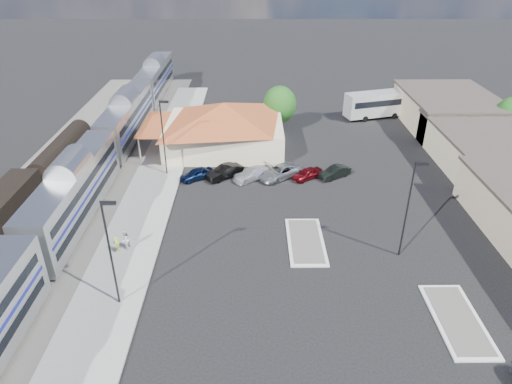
{
  "coord_description": "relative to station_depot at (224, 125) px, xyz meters",
  "views": [
    {
      "loc": [
        -0.82,
        -32.4,
        24.17
      ],
      "look_at": [
        -0.53,
        6.48,
        2.8
      ],
      "focal_mm": 32.0,
      "sensor_mm": 36.0,
      "label": 1
    }
  ],
  "objects": [
    {
      "name": "ground",
      "position": [
        4.56,
        -24.0,
        -3.13
      ],
      "size": [
        280.0,
        280.0,
        0.0
      ],
      "primitive_type": "plane",
      "color": "black",
      "rests_on": "ground"
    },
    {
      "name": "railbed",
      "position": [
        -16.44,
        -16.0,
        -3.07
      ],
      "size": [
        16.0,
        100.0,
        0.12
      ],
      "primitive_type": "cube",
      "color": "#4C4944",
      "rests_on": "ground"
    },
    {
      "name": "platform",
      "position": [
        -7.44,
        -18.0,
        -3.04
      ],
      "size": [
        5.5,
        92.0,
        0.18
      ],
      "primitive_type": "cube",
      "color": "gray",
      "rests_on": "ground"
    },
    {
      "name": "passenger_train",
      "position": [
        -13.44,
        -17.85,
        -0.26
      ],
      "size": [
        3.0,
        104.0,
        5.55
      ],
      "color": "silver",
      "rests_on": "ground"
    },
    {
      "name": "station_depot",
      "position": [
        0.0,
        0.0,
        0.0
      ],
      "size": [
        18.35,
        12.24,
        6.2
      ],
      "color": "beige",
      "rests_on": "ground"
    },
    {
      "name": "buildings_east",
      "position": [
        32.56,
        -9.72,
        -0.86
      ],
      "size": [
        14.4,
        51.4,
        4.8
      ],
      "color": "#C6B28C",
      "rests_on": "ground"
    },
    {
      "name": "traffic_island_south",
      "position": [
        8.56,
        -22.0,
        -3.03
      ],
      "size": [
        3.3,
        7.5,
        0.21
      ],
      "color": "silver",
      "rests_on": "ground"
    },
    {
      "name": "traffic_island_north",
      "position": [
        18.56,
        -32.0,
        -3.03
      ],
      "size": [
        3.3,
        7.5,
        0.21
      ],
      "color": "silver",
      "rests_on": "ground"
    },
    {
      "name": "lamp_plat_s",
      "position": [
        -6.34,
        -30.0,
        2.21
      ],
      "size": [
        1.08,
        0.25,
        9.0
      ],
      "color": "black",
      "rests_on": "ground"
    },
    {
      "name": "lamp_plat_n",
      "position": [
        -6.34,
        -8.0,
        2.21
      ],
      "size": [
        1.08,
        0.25,
        9.0
      ],
      "color": "black",
      "rests_on": "ground"
    },
    {
      "name": "lamp_lot",
      "position": [
        16.66,
        -24.0,
        2.21
      ],
      "size": [
        1.08,
        0.25,
        9.0
      ],
      "color": "black",
      "rests_on": "ground"
    },
    {
      "name": "tree_east_c",
      "position": [
        38.56,
        2.0,
        0.63
      ],
      "size": [
        4.41,
        4.41,
        6.21
      ],
      "color": "#382314",
      "rests_on": "ground"
    },
    {
      "name": "tree_depot",
      "position": [
        7.56,
        6.0,
        0.89
      ],
      "size": [
        4.71,
        4.71,
        6.63
      ],
      "color": "#382314",
      "rests_on": "ground"
    },
    {
      "name": "coach_bus",
      "position": [
        24.17,
        12.0,
        -0.8
      ],
      "size": [
        12.86,
        6.12,
        4.04
      ],
      "rotation": [
        0.0,
        0.0,
        1.85
      ],
      "color": "silver",
      "rests_on": "ground"
    },
    {
      "name": "person_a",
      "position": [
        -8.17,
        -23.59,
        -2.17
      ],
      "size": [
        0.57,
        0.67,
        1.55
      ],
      "primitive_type": "imported",
      "rotation": [
        0.0,
        0.0,
        1.16
      ],
      "color": "#A8CA3F",
      "rests_on": "platform"
    },
    {
      "name": "person_b",
      "position": [
        -7.59,
        -23.08,
        -2.01
      ],
      "size": [
        0.93,
        1.07,
        1.88
      ],
      "primitive_type": "imported",
      "rotation": [
        0.0,
        0.0,
        -1.85
      ],
      "color": "silver",
      "rests_on": "platform"
    },
    {
      "name": "parked_car_a",
      "position": [
        -2.76,
        -9.25,
        -2.46
      ],
      "size": [
        4.2,
        3.47,
        1.35
      ],
      "primitive_type": "imported",
      "rotation": [
        0.0,
        0.0,
        -1.0
      ],
      "color": "#0B183A",
      "rests_on": "ground"
    },
    {
      "name": "parked_car_b",
      "position": [
        0.44,
        -8.95,
        -2.38
      ],
      "size": [
        4.61,
        4.07,
        1.51
      ],
      "primitive_type": "imported",
      "rotation": [
        0.0,
        0.0,
        -0.91
      ],
      "color": "black",
      "rests_on": "ground"
    },
    {
      "name": "parked_car_c",
      "position": [
        3.64,
        -9.25,
        -2.44
      ],
      "size": [
        5.04,
        4.3,
        1.39
      ],
      "primitive_type": "imported",
      "rotation": [
        0.0,
        0.0,
        -0.97
      ],
      "color": "silver",
      "rests_on": "ground"
    },
    {
      "name": "parked_car_d",
      "position": [
        6.84,
        -8.95,
        -2.38
      ],
      "size": [
        5.77,
        5.28,
        1.5
      ],
      "primitive_type": "imported",
      "rotation": [
        0.0,
        0.0,
        -0.91
      ],
      "color": "#96989E",
      "rests_on": "ground"
    },
    {
      "name": "parked_car_e",
      "position": [
        10.04,
        -9.25,
        -2.48
      ],
      "size": [
        4.0,
        3.38,
        1.29
      ],
      "primitive_type": "imported",
      "rotation": [
        0.0,
        0.0,
        -0.98
      ],
      "color": "maroon",
      "rests_on": "ground"
    },
    {
      "name": "parked_car_f",
      "position": [
        13.24,
        -8.95,
        -2.47
      ],
      "size": [
        4.15,
        3.36,
        1.33
      ],
      "primitive_type": "imported",
      "rotation": [
        0.0,
        0.0,
        -1.0
      ],
      "color": "black",
      "rests_on": "ground"
    }
  ]
}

